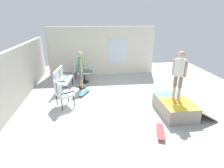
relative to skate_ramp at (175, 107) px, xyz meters
name	(u,v)px	position (x,y,z in m)	size (l,w,h in m)	color
ground_plane	(121,103)	(1.10, 1.75, -0.30)	(12.00, 12.00, 0.10)	#B2B2AD
back_wall_cinderblock	(11,81)	(1.10, 5.75, 0.81)	(9.00, 0.20, 2.12)	#ADA89E
house_facade	(102,51)	(4.90, 2.24, 1.10)	(0.23, 6.00, 2.70)	silver
skate_ramp	(175,107)	(0.00, 0.00, 0.00)	(1.61, 1.73, 0.51)	gray
patio_bench	(62,77)	(2.63, 4.25, 0.36)	(1.31, 0.70, 1.02)	black
patio_chair_near_house	(77,68)	(4.18, 3.63, 0.36)	(0.63, 0.56, 1.02)	black
patio_chair_by_wall	(61,92)	(0.96, 4.01, 0.36)	(0.81, 0.78, 1.02)	black
patio_table	(84,75)	(3.56, 3.26, 0.15)	(0.90, 0.90, 0.57)	black
person_watching	(81,67)	(2.72, 3.37, 0.79)	(0.47, 0.30, 1.77)	black
person_skater	(179,72)	(0.11, -0.03, 1.24)	(0.36, 0.39, 1.68)	silver
skateboard_by_bench	(84,92)	(2.02, 3.24, -0.17)	(0.81, 0.53, 0.10)	#3372B2
skateboard_spare	(161,131)	(-1.12, 0.93, -0.17)	(0.82, 0.41, 0.10)	#B23838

